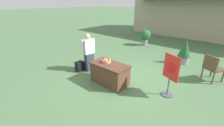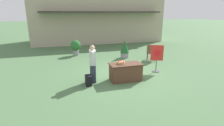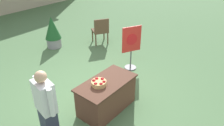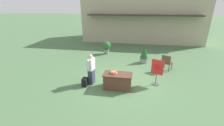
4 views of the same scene
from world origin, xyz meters
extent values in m
plane|color=#4C7047|center=(0.00, 0.00, 0.00)|extent=(120.00, 120.00, 0.00)
cube|color=#B7A88E|center=(1.04, 10.78, 2.34)|extent=(12.47, 4.58, 4.69)
cube|color=#38332D|center=(1.04, 8.04, 2.91)|extent=(10.60, 0.90, 0.12)
cube|color=brown|center=(-0.17, -0.54, 0.36)|extent=(1.31, 0.69, 0.71)
cube|color=#492C20|center=(-0.17, -0.54, 0.73)|extent=(1.39, 0.74, 0.04)
cylinder|color=tan|center=(-0.37, -0.50, 0.80)|extent=(0.32, 0.32, 0.10)
sphere|color=#A30F14|center=(-0.25, -0.50, 0.84)|extent=(0.08, 0.08, 0.08)
sphere|color=red|center=(-0.32, -0.40, 0.84)|extent=(0.08, 0.08, 0.08)
sphere|color=#A30F14|center=(-0.42, -0.40, 0.84)|extent=(0.08, 0.08, 0.08)
sphere|color=red|center=(-0.48, -0.51, 0.84)|extent=(0.08, 0.08, 0.08)
sphere|color=red|center=(-0.41, -0.61, 0.84)|extent=(0.08, 0.08, 0.08)
sphere|color=red|center=(-0.31, -0.60, 0.84)|extent=(0.08, 0.08, 0.08)
cube|color=#33384C|center=(-1.56, -0.31, 0.38)|extent=(0.29, 0.38, 0.77)
cube|color=silver|center=(-1.56, -0.31, 1.07)|extent=(0.33, 0.46, 0.60)
sphere|color=tan|center=(-1.56, -0.31, 1.48)|extent=(0.21, 0.21, 0.21)
cylinder|color=silver|center=(-1.52, -0.05, 1.09)|extent=(0.09, 0.09, 0.56)
cylinder|color=silver|center=(-1.60, -0.56, 1.09)|extent=(0.09, 0.09, 0.56)
cube|color=black|center=(-1.82, -0.63, 0.21)|extent=(0.24, 0.34, 0.42)
cylinder|color=#4C4C51|center=(1.72, 0.11, 0.01)|extent=(0.36, 0.36, 0.03)
cylinder|color=#4C4C51|center=(1.72, 0.11, 0.31)|extent=(0.04, 0.04, 0.55)
cube|color=red|center=(1.72, 0.11, 0.96)|extent=(0.56, 0.29, 0.77)
cylinder|color=red|center=(1.71, 0.09, 0.96)|extent=(0.31, 0.16, 0.34)
cylinder|color=brown|center=(2.50, 2.47, 0.23)|extent=(0.05, 0.05, 0.45)
cylinder|color=brown|center=(2.90, 2.22, 0.23)|extent=(0.05, 0.05, 0.45)
cylinder|color=brown|center=(2.25, 2.06, 0.23)|extent=(0.05, 0.05, 0.45)
cylinder|color=brown|center=(2.66, 1.82, 0.23)|extent=(0.05, 0.05, 0.45)
cube|color=brown|center=(2.58, 2.14, 0.48)|extent=(0.75, 0.75, 0.06)
cube|color=brown|center=(2.45, 1.93, 0.75)|extent=(0.50, 0.34, 0.49)
cylinder|color=gray|center=(1.20, 3.18, 0.17)|extent=(0.52, 0.52, 0.34)
cone|color=#1E5628|center=(1.20, 3.18, 0.75)|extent=(0.57, 0.57, 0.81)
cylinder|color=gray|center=(-1.79, 4.75, 0.19)|extent=(0.37, 0.37, 0.37)
sphere|color=#28662D|center=(-1.79, 4.75, 0.72)|extent=(0.69, 0.69, 0.69)
camera|label=1|loc=(3.07, -4.09, 2.79)|focal=24.00mm
camera|label=2|loc=(-2.81, -7.25, 2.86)|focal=28.00mm
camera|label=3|loc=(-3.16, -3.15, 3.45)|focal=35.00mm
camera|label=4|loc=(0.62, -6.96, 3.84)|focal=24.00mm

